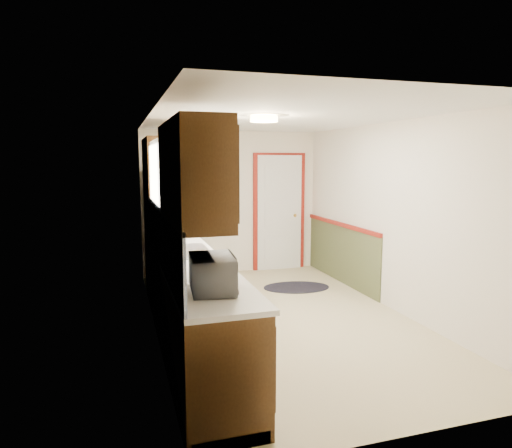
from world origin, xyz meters
TOP-DOWN VIEW (x-y plane):
  - room_shell at (0.00, 0.00)m, footprint 3.20×5.20m
  - kitchen_run at (-1.24, -0.29)m, footprint 0.63×4.00m
  - back_wall_trim at (0.99, 2.21)m, footprint 1.12×2.30m
  - ceiling_fixture at (-0.30, -0.20)m, footprint 0.30×0.30m
  - microwave at (-1.20, -1.73)m, footprint 0.31×0.50m
  - refrigerator at (-1.02, 2.05)m, footprint 0.83×0.80m
  - rug at (0.69, 1.22)m, footprint 1.09×0.80m
  - cooktop at (-1.19, 1.40)m, footprint 0.49×0.59m

SIDE VIEW (x-z plane):
  - rug at x=0.69m, z-range 0.00..0.01m
  - kitchen_run at x=-1.24m, z-range -0.29..1.91m
  - back_wall_trim at x=0.99m, z-range -0.15..1.93m
  - refrigerator at x=-1.02m, z-range 0.00..1.80m
  - cooktop at x=-1.19m, z-range 0.94..0.96m
  - microwave at x=-1.20m, z-range 0.94..1.27m
  - room_shell at x=0.00m, z-range -0.06..2.46m
  - ceiling_fixture at x=-0.30m, z-range 2.33..2.39m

